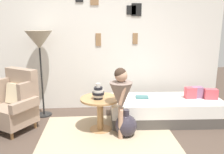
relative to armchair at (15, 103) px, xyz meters
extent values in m
cube|color=silver|center=(1.40, 0.94, 0.86)|extent=(4.80, 0.10, 2.60)
cube|color=black|center=(1.99, 0.89, 1.48)|extent=(0.18, 0.02, 0.17)
cube|color=#9A9A90|center=(1.99, 0.88, 1.48)|extent=(0.14, 0.01, 0.13)
cube|color=olive|center=(1.36, 0.89, 0.94)|extent=(0.10, 0.02, 0.24)
cube|color=#B2B2AE|center=(1.36, 0.88, 0.94)|extent=(0.08, 0.01, 0.19)
cube|color=olive|center=(2.07, 0.89, 0.95)|extent=(0.10, 0.02, 0.21)
cube|color=#969693|center=(2.07, 0.88, 0.95)|extent=(0.08, 0.01, 0.16)
cube|color=olive|center=(1.29, 0.89, 1.65)|extent=(0.15, 0.02, 0.17)
cube|color=slate|center=(1.29, 0.88, 1.65)|extent=(0.12, 0.01, 0.13)
cube|color=black|center=(2.08, 0.89, 1.49)|extent=(0.19, 0.02, 0.23)
cube|color=white|center=(2.08, 0.88, 1.49)|extent=(0.15, 0.01, 0.18)
cube|color=tan|center=(1.45, -0.31, -0.43)|extent=(2.01, 1.41, 0.01)
cylinder|color=#9E7042|center=(0.04, -0.38, -0.38)|extent=(0.04, 0.04, 0.12)
cylinder|color=#9E7042|center=(-0.12, 0.26, -0.38)|extent=(0.04, 0.04, 0.12)
cylinder|color=#9E7042|center=(0.29, 0.00, -0.38)|extent=(0.04, 0.04, 0.12)
cube|color=gray|center=(-0.04, -0.06, -0.17)|extent=(0.81, 0.80, 0.30)
cube|color=gray|center=(0.09, 0.13, 0.26)|extent=(0.58, 0.45, 0.55)
cube|color=gray|center=(-0.20, 0.17, 0.17)|extent=(0.24, 0.30, 0.39)
cube|color=gray|center=(0.23, -0.12, 0.17)|extent=(0.24, 0.30, 0.39)
cube|color=gray|center=(0.23, -0.26, 0.05)|extent=(0.35, 0.47, 0.14)
cube|color=beige|center=(0.02, 0.02, 0.14)|extent=(0.39, 0.34, 0.33)
cube|color=#4C4742|center=(2.51, 0.14, -0.35)|extent=(1.93, 0.86, 0.18)
cube|color=white|center=(2.51, 0.14, -0.15)|extent=(1.93, 0.86, 0.22)
cube|color=#D64C56|center=(3.27, 0.07, 0.05)|extent=(0.23, 0.15, 0.18)
cube|color=gray|center=(3.06, 0.16, 0.06)|extent=(0.19, 0.13, 0.20)
cube|color=#D64C56|center=(2.94, 0.14, 0.06)|extent=(0.19, 0.13, 0.19)
cylinder|color=tan|center=(1.35, -0.16, -0.43)|extent=(0.34, 0.34, 0.02)
cylinder|color=tan|center=(1.35, -0.16, -0.17)|extent=(0.10, 0.10, 0.49)
cylinder|color=tan|center=(1.35, -0.16, 0.09)|extent=(0.62, 0.62, 0.03)
cylinder|color=black|center=(1.33, -0.21, 0.12)|extent=(0.13, 0.13, 0.04)
cylinder|color=silver|center=(1.33, -0.21, 0.16)|extent=(0.16, 0.16, 0.04)
cylinder|color=black|center=(1.33, -0.21, 0.20)|extent=(0.19, 0.19, 0.04)
cylinder|color=silver|center=(1.33, -0.21, 0.23)|extent=(0.16, 0.16, 0.04)
cylinder|color=black|center=(1.33, -0.21, 0.27)|extent=(0.13, 0.13, 0.04)
cylinder|color=silver|center=(1.33, -0.21, 0.32)|extent=(0.06, 0.06, 0.06)
cylinder|color=black|center=(0.32, 0.54, -0.43)|extent=(0.28, 0.28, 0.02)
cylinder|color=black|center=(0.32, 0.54, 0.31)|extent=(0.03, 0.03, 1.46)
cone|color=#9E937F|center=(0.32, 0.54, 0.96)|extent=(0.47, 0.47, 0.32)
cylinder|color=tan|center=(1.65, -0.49, -0.21)|extent=(0.07, 0.07, 0.45)
cylinder|color=tan|center=(1.65, -0.39, -0.21)|extent=(0.07, 0.07, 0.45)
cone|color=gray|center=(1.65, -0.44, 0.20)|extent=(0.34, 0.34, 0.43)
cylinder|color=gray|center=(1.65, -0.44, 0.35)|extent=(0.17, 0.17, 0.16)
cylinder|color=tan|center=(1.66, -0.56, 0.26)|extent=(0.13, 0.06, 0.29)
cylinder|color=tan|center=(1.68, -0.32, 0.26)|extent=(0.13, 0.06, 0.29)
sphere|color=tan|center=(1.65, -0.44, 0.52)|extent=(0.18, 0.18, 0.18)
sphere|color=#38281E|center=(1.64, -0.44, 0.54)|extent=(0.17, 0.17, 0.17)
cube|color=#3E6C6F|center=(2.10, 0.21, -0.02)|extent=(0.24, 0.19, 0.03)
sphere|color=#332D38|center=(1.74, -0.39, -0.27)|extent=(0.34, 0.34, 0.34)
cylinder|color=#332D38|center=(1.74, -0.39, -0.06)|extent=(0.09, 0.09, 0.09)
camera|label=1|loc=(1.28, -3.64, 1.24)|focal=37.38mm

